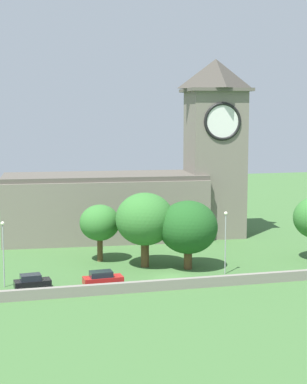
# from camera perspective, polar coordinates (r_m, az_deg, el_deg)

# --- Properties ---
(ground_plane) EXTENTS (200.00, 200.00, 0.00)m
(ground_plane) POSITION_cam_1_polar(r_m,az_deg,el_deg) (89.77, -1.00, -5.40)
(ground_plane) COLOR #3D6633
(church) EXTENTS (39.10, 13.98, 28.23)m
(church) POSITION_cam_1_polar(r_m,az_deg,el_deg) (97.75, -0.78, 0.70)
(church) COLOR slate
(church) RESTS_ON ground
(quay_barrier) EXTENTS (44.69, 0.70, 1.18)m
(quay_barrier) POSITION_cam_1_polar(r_m,az_deg,el_deg) (70.71, 2.78, -8.46)
(quay_barrier) COLOR gray
(quay_barrier) RESTS_ON ground
(car_black) EXTENTS (4.19, 2.39, 1.83)m
(car_black) POSITION_cam_1_polar(r_m,az_deg,el_deg) (71.30, -11.18, -8.18)
(car_black) COLOR black
(car_black) RESTS_ON ground
(car_red) EXTENTS (4.64, 2.38, 1.83)m
(car_red) POSITION_cam_1_polar(r_m,az_deg,el_deg) (71.55, -4.74, -8.00)
(car_red) COLOR red
(car_red) RESTS_ON ground
(streetlamp_west_end) EXTENTS (0.44, 0.44, 7.64)m
(streetlamp_west_end) POSITION_cam_1_polar(r_m,az_deg,el_deg) (72.16, -13.74, -4.70)
(streetlamp_west_end) COLOR #9EA0A5
(streetlamp_west_end) RESTS_ON ground
(streetlamp_west_mid) EXTENTS (0.44, 0.44, 7.83)m
(streetlamp_west_mid) POSITION_cam_1_polar(r_m,az_deg,el_deg) (76.26, 6.68, -3.80)
(streetlamp_west_mid) COLOR #9EA0A5
(streetlamp_west_mid) RESTS_ON ground
(tree_by_tower) EXTENTS (7.51, 7.51, 8.80)m
(tree_by_tower) POSITION_cam_1_polar(r_m,az_deg,el_deg) (78.29, 3.23, -3.28)
(tree_by_tower) COLOR brown
(tree_by_tower) RESTS_ON ground
(tree_churchyard) EXTENTS (7.54, 7.54, 9.67)m
(tree_churchyard) POSITION_cam_1_polar(r_m,az_deg,el_deg) (79.11, -0.80, -2.54)
(tree_churchyard) COLOR brown
(tree_churchyard) RESTS_ON ground
(tree_riverside_east) EXTENTS (5.37, 5.37, 7.68)m
(tree_riverside_east) POSITION_cam_1_polar(r_m,az_deg,el_deg) (82.51, -5.00, -2.87)
(tree_riverside_east) COLOR brown
(tree_riverside_east) RESTS_ON ground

